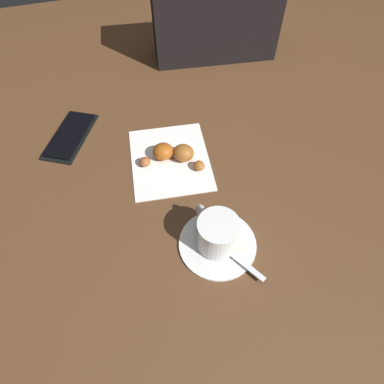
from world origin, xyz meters
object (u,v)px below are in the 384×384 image
Objects in this scene: sugar_packet at (228,233)px; croissant at (173,154)px; espresso_cup at (217,232)px; napkin at (171,159)px; cell_phone at (70,135)px; teaspoon at (218,243)px; saucer at (218,243)px; laptop_bag at (216,17)px.

sugar_packet is 0.20m from croissant.
espresso_cup is 0.21m from napkin.
cell_phone is (0.33, 0.21, -0.03)m from espresso_cup.
teaspoon is 1.81× the size of sugar_packet.
sugar_packet is at bearing -65.26° from saucer.
saucer and cell_phone have the same top height.
sugar_packet is at bearing -143.92° from cell_phone.
teaspoon is 0.21m from napkin.
espresso_cup is 1.30× the size of sugar_packet.
saucer is 0.21m from napkin.
saucer is 0.21m from croissant.
cell_phone is at bearing 56.29° from napkin.
saucer is 1.39× the size of espresso_cup.
sugar_packet is at bearing -167.66° from croissant.
teaspoon is at bearing 78.97° from laptop_bag.
napkin is 0.61× the size of laptop_bag.
saucer is 0.03m from sugar_packet.
sugar_packet is (0.01, -0.02, 0.00)m from teaspoon.
laptop_bag is at bearing -18.85° from saucer.
croissant is 0.23m from cell_phone.
teaspoon is at bearing -174.34° from croissant.
espresso_cup is at bearing 40.30° from saucer.
saucer is 0.69× the size of napkin.
cell_phone is 0.53× the size of laptop_bag.
napkin is (0.21, 0.03, -0.00)m from saucer.
saucer is 0.40m from cell_phone.
napkin is at bearing 54.22° from croissant.
espresso_cup is 0.39m from cell_phone.
laptop_bag is at bearing -19.15° from espresso_cup.
croissant is at bearing 66.35° from laptop_bag.
croissant is (0.19, 0.04, 0.01)m from sugar_packet.
napkin is at bearing 65.54° from laptop_bag.
espresso_cup reaches higher than sugar_packet.
espresso_cup is at bearing 101.82° from sugar_packet.
teaspoon is 0.21m from croissant.
laptop_bag reaches higher than sugar_packet.
teaspoon is at bearing -156.90° from espresso_cup.
sugar_packet is at bearing -166.61° from napkin.
laptop_bag is (0.33, -0.21, 0.10)m from napkin.
sugar_packet reaches higher than napkin.
espresso_cup is at bearing 23.10° from teaspoon.
espresso_cup is (0.00, 0.00, 0.03)m from saucer.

